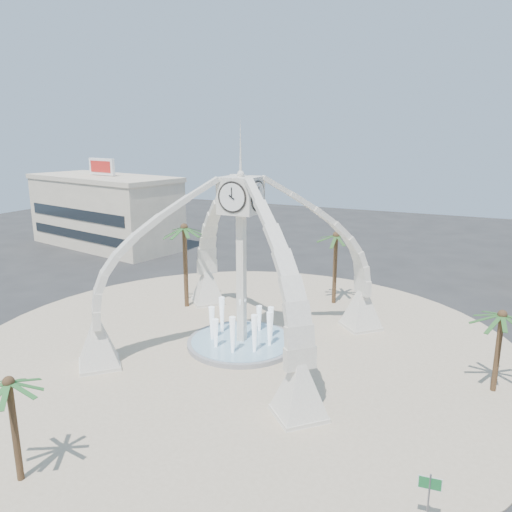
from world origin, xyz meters
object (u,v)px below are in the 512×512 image
at_px(fountain, 242,342).
at_px(street_sign, 429,490).
at_px(palm_south, 9,384).
at_px(palm_west, 184,229).
at_px(clock_tower, 241,260).
at_px(palm_east, 502,316).
at_px(palm_north, 336,236).

relative_size(fountain, street_sign, 3.26).
distance_m(palm_south, street_sign, 17.75).
distance_m(fountain, palm_west, 12.02).
height_order(palm_west, palm_south, palm_west).
bearing_deg(palm_west, clock_tower, -33.19).
bearing_deg(fountain, palm_south, -97.90).
height_order(palm_east, palm_south, palm_east).
xyz_separation_m(palm_north, street_sign, (11.02, -24.38, -4.50)).
bearing_deg(street_sign, palm_west, 135.50).
distance_m(clock_tower, palm_west, 9.91).
xyz_separation_m(fountain, palm_west, (-8.27, 5.41, 6.83)).
height_order(fountain, palm_south, palm_south).
height_order(clock_tower, fountain, clock_tower).
bearing_deg(clock_tower, palm_east, 1.75).
bearing_deg(palm_south, palm_west, 104.51).
xyz_separation_m(palm_north, palm_south, (-5.79, -29.20, -1.48)).
bearing_deg(palm_north, fountain, -105.91).
height_order(palm_west, street_sign, palm_west).
xyz_separation_m(clock_tower, palm_south, (-2.40, -17.29, -1.72)).
bearing_deg(clock_tower, street_sign, -40.86).
distance_m(palm_east, palm_south, 26.13).
relative_size(palm_east, palm_south, 1.02).
bearing_deg(street_sign, clock_tower, 132.88).
relative_size(palm_west, street_sign, 3.27).
distance_m(palm_west, palm_north, 13.38).
distance_m(clock_tower, palm_east, 16.82).
relative_size(palm_west, palm_south, 1.47).
relative_size(palm_south, street_sign, 2.22).
height_order(palm_east, palm_west, palm_west).
distance_m(palm_east, palm_west, 25.59).
bearing_deg(fountain, palm_west, 146.81).
relative_size(clock_tower, palm_south, 3.29).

